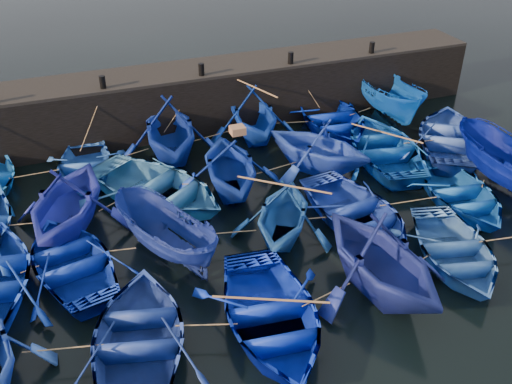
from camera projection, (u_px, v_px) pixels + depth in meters
name	position (u px, v px, depth m)	size (l,w,h in m)	color
ground	(293.00, 264.00, 17.34)	(120.00, 120.00, 0.00)	black
quay_wall	(198.00, 98.00, 24.98)	(26.00, 2.50, 2.50)	black
quay_top	(196.00, 69.00, 24.27)	(26.00, 2.50, 0.12)	black
bollard_1	(103.00, 82.00, 22.21)	(0.24, 0.24, 0.50)	black
bollard_2	(201.00, 69.00, 23.40)	(0.24, 0.24, 0.50)	black
bollard_3	(291.00, 58.00, 24.58)	(0.24, 0.24, 0.50)	black
bollard_4	(372.00, 47.00, 25.77)	(0.24, 0.24, 0.50)	black
boat_1	(84.00, 168.00, 21.40)	(3.11, 4.35, 0.90)	blue
boat_2	(169.00, 129.00, 22.35)	(4.18, 4.84, 2.55)	navy
boat_3	(253.00, 113.00, 23.83)	(3.81, 4.42, 2.32)	#0D35B1
boat_4	(332.00, 118.00, 24.87)	(3.80, 5.31, 1.10)	#021DA5
boat_5	(389.00, 96.00, 25.83)	(1.90, 5.05, 1.95)	#0948B9
boat_7	(67.00, 199.00, 18.16)	(4.00, 4.64, 2.44)	#1E2998
boat_8	(157.00, 188.00, 19.93)	(3.99, 5.58, 1.16)	#3171B6
boat_9	(230.00, 164.00, 20.19)	(3.79, 4.40, 2.31)	navy
boat_10	(318.00, 145.00, 21.51)	(3.70, 4.29, 2.26)	#1F40BC
boat_11	(385.00, 147.00, 22.59)	(3.88, 5.43, 1.13)	#094091
boat_12	(451.00, 136.00, 23.34)	(3.96, 5.54, 1.15)	#2A4BA5
boat_14	(72.00, 260.00, 16.73)	(3.33, 4.65, 0.96)	#0B27A0
boat_15	(165.00, 234.00, 17.24)	(1.61, 4.27, 1.65)	navy
boat_16	(283.00, 213.00, 17.91)	(3.28, 3.80, 2.00)	#164A8F
boat_17	(356.00, 212.00, 18.80)	(3.57, 4.98, 1.03)	#1935A3
boat_18	(460.00, 194.00, 19.83)	(3.27, 4.56, 0.95)	#0F4DAD
boat_19	(507.00, 166.00, 20.50)	(1.87, 4.97, 1.92)	#000D72
boat_21	(140.00, 336.00, 14.18)	(3.51, 4.91, 1.02)	navy
boat_22	(270.00, 316.00, 14.76)	(3.66, 5.11, 1.06)	#0722C0
boat_23	(381.00, 257.00, 15.67)	(4.09, 4.74, 2.50)	navy
boat_24	(455.00, 250.00, 17.16)	(3.20, 4.47, 0.93)	blue
wooden_crate	(238.00, 130.00, 19.59)	(0.50, 0.44, 0.27)	#9A6743
mooring_ropes	(241.00, 164.00, 20.79)	(17.45, 11.84, 2.10)	tan
loose_oars	(302.00, 162.00, 19.32)	(9.95, 12.69, 1.32)	#99724C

